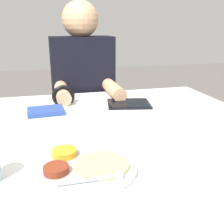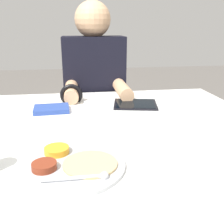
% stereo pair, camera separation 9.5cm
% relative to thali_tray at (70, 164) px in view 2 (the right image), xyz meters
% --- Properties ---
extents(dining_table, '(1.24, 1.10, 0.72)m').
position_rel_thali_tray_xyz_m(dining_table, '(0.14, 0.26, -0.37)').
color(dining_table, silver).
rests_on(dining_table, ground_plane).
extents(thali_tray, '(0.29, 0.29, 0.03)m').
position_rel_thali_tray_xyz_m(thali_tray, '(0.00, 0.00, 0.00)').
color(thali_tray, '#B7BABF').
rests_on(thali_tray, dining_table).
extents(red_notebook, '(0.16, 0.12, 0.02)m').
position_rel_thali_tray_xyz_m(red_notebook, '(-0.09, 0.49, 0.00)').
color(red_notebook, silver).
rests_on(red_notebook, dining_table).
extents(tablet_device, '(0.23, 0.20, 0.01)m').
position_rel_thali_tray_xyz_m(tablet_device, '(0.30, 0.53, -0.00)').
color(tablet_device, black).
rests_on(tablet_device, dining_table).
extents(person_diner, '(0.37, 0.47, 1.21)m').
position_rel_thali_tray_xyz_m(person_diner, '(0.13, 0.93, -0.15)').
color(person_diner, black).
rests_on(person_diner, ground_plane).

